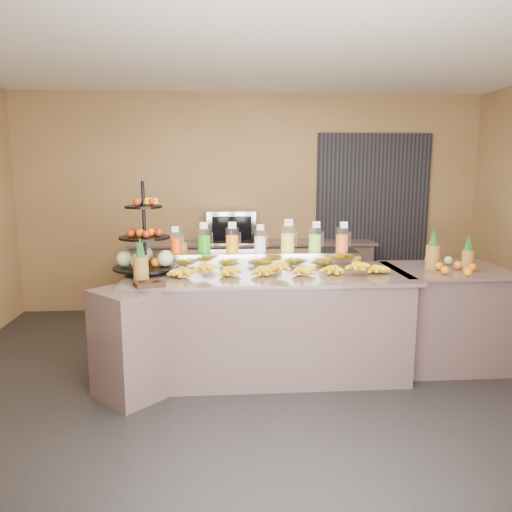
{
  "coord_description": "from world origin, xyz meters",
  "views": [
    {
      "loc": [
        -0.42,
        -4.03,
        1.85
      ],
      "look_at": [
        -0.11,
        0.3,
        1.09
      ],
      "focal_mm": 35.0,
      "sensor_mm": 36.0,
      "label": 1
    }
  ],
  "objects": [
    {
      "name": "back_ledge",
      "position": [
        0.0,
        2.25,
        0.47
      ],
      "size": [
        3.1,
        0.55,
        0.93
      ],
      "color": "#8B6764",
      "rests_on": "ground"
    },
    {
      "name": "juice_pitcher_lime",
      "position": [
        0.47,
        0.58,
        1.18
      ],
      "size": [
        0.12,
        0.13,
        0.3
      ],
      "color": "silver",
      "rests_on": "pitcher_tray"
    },
    {
      "name": "juice_pitcher_orange_c",
      "position": [
        0.73,
        0.58,
        1.18
      ],
      "size": [
        0.12,
        0.12,
        0.29
      ],
      "color": "silver",
      "rests_on": "pitcher_tray"
    },
    {
      "name": "right_fruit_pile",
      "position": [
        1.69,
        0.29,
        1.0
      ],
      "size": [
        0.4,
        0.39,
        0.21
      ],
      "color": "brown",
      "rests_on": "right_counter"
    },
    {
      "name": "condiment_caddy",
      "position": [
        -0.99,
        -0.12,
        0.95
      ],
      "size": [
        0.27,
        0.24,
        0.03
      ],
      "primitive_type": "cube",
      "rotation": [
        0.0,
        0.0,
        0.39
      ],
      "color": "#311B0D",
      "rests_on": "buffet_counter"
    },
    {
      "name": "juice_pitcher_milk",
      "position": [
        -0.05,
        0.58,
        1.17
      ],
      "size": [
        0.11,
        0.12,
        0.27
      ],
      "color": "silver",
      "rests_on": "pitcher_tray"
    },
    {
      "name": "juice_pitcher_orange_a",
      "position": [
        -0.83,
        0.58,
        1.17
      ],
      "size": [
        0.11,
        0.11,
        0.26
      ],
      "color": "silver",
      "rests_on": "pitcher_tray"
    },
    {
      "name": "room_envelope",
      "position": [
        0.19,
        0.79,
        1.88
      ],
      "size": [
        6.04,
        5.02,
        2.82
      ],
      "color": "brown",
      "rests_on": "ground"
    },
    {
      "name": "banana_heap",
      "position": [
        0.11,
        0.25,
        1.0
      ],
      "size": [
        1.92,
        0.17,
        0.16
      ],
      "color": "yellow",
      "rests_on": "buffet_counter"
    },
    {
      "name": "juice_pitcher_orange_b",
      "position": [
        -0.31,
        0.58,
        1.18
      ],
      "size": [
        0.12,
        0.13,
        0.3
      ],
      "color": "silver",
      "rests_on": "pitcher_tray"
    },
    {
      "name": "ground",
      "position": [
        0.0,
        0.0,
        0.0
      ],
      "size": [
        6.0,
        6.0,
        0.0
      ],
      "primitive_type": "plane",
      "color": "black",
      "rests_on": "ground"
    },
    {
      "name": "pineapple_left_b",
      "position": [
        -0.79,
        0.7,
        1.07
      ],
      "size": [
        0.12,
        0.12,
        0.38
      ],
      "rotation": [
        0.0,
        0.0,
        -0.16
      ],
      "color": "brown",
      "rests_on": "buffet_counter"
    },
    {
      "name": "buffet_counter",
      "position": [
        -0.12,
        0.26,
        0.47
      ],
      "size": [
        2.75,
        1.25,
        0.93
      ],
      "color": "#8B6764",
      "rests_on": "ground"
    },
    {
      "name": "pineapple_left_a",
      "position": [
        -1.07,
        0.05,
        1.06
      ],
      "size": [
        0.12,
        0.12,
        0.37
      ],
      "rotation": [
        0.0,
        0.0,
        -0.02
      ],
      "color": "brown",
      "rests_on": "buffet_counter"
    },
    {
      "name": "juice_pitcher_lemon",
      "position": [
        0.21,
        0.58,
        1.19
      ],
      "size": [
        0.13,
        0.14,
        0.32
      ],
      "color": "silver",
      "rests_on": "pitcher_tray"
    },
    {
      "name": "oven_warmer",
      "position": [
        -0.28,
        2.25,
        1.13
      ],
      "size": [
        0.61,
        0.43,
        0.4
      ],
      "primitive_type": "cube",
      "rotation": [
        0.0,
        0.0,
        -0.02
      ],
      "color": "gray",
      "rests_on": "back_ledge"
    },
    {
      "name": "juice_pitcher_green",
      "position": [
        -0.57,
        0.58,
        1.18
      ],
      "size": [
        0.12,
        0.13,
        0.3
      ],
      "color": "silver",
      "rests_on": "pitcher_tray"
    },
    {
      "name": "pitcher_tray",
      "position": [
        -0.05,
        0.58,
        1.01
      ],
      "size": [
        1.85,
        0.3,
        0.15
      ],
      "primitive_type": "cube",
      "color": "gray",
      "rests_on": "buffet_counter"
    },
    {
      "name": "fruit_stand",
      "position": [
        -1.05,
        0.42,
        1.14
      ],
      "size": [
        0.69,
        0.69,
        0.81
      ],
      "rotation": [
        0.0,
        0.0,
        0.22
      ],
      "color": "black",
      "rests_on": "buffet_counter"
    },
    {
      "name": "right_counter",
      "position": [
        1.7,
        0.4,
        0.47
      ],
      "size": [
        1.08,
        0.88,
        0.93
      ],
      "color": "#8B6764",
      "rests_on": "ground"
    }
  ]
}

